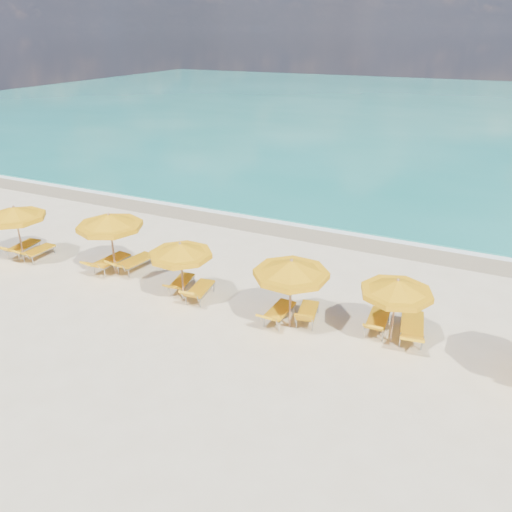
% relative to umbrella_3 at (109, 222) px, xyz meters
% --- Properties ---
extents(ground_plane, '(120.00, 120.00, 0.00)m').
position_rel_umbrella_3_xyz_m(ground_plane, '(5.19, -0.23, -2.04)').
color(ground_plane, beige).
extents(ocean, '(120.00, 80.00, 0.30)m').
position_rel_umbrella_3_xyz_m(ocean, '(5.19, 47.77, -2.04)').
color(ocean, '#15776D').
rests_on(ocean, ground).
extents(wet_sand_band, '(120.00, 2.60, 0.01)m').
position_rel_umbrella_3_xyz_m(wet_sand_band, '(5.19, 7.17, -2.04)').
color(wet_sand_band, tan).
rests_on(wet_sand_band, ground).
extents(foam_line, '(120.00, 1.20, 0.03)m').
position_rel_umbrella_3_xyz_m(foam_line, '(5.19, 7.97, -2.04)').
color(foam_line, white).
rests_on(foam_line, ground).
extents(whitecap_near, '(14.00, 0.36, 0.05)m').
position_rel_umbrella_3_xyz_m(whitecap_near, '(-0.81, 16.77, -2.04)').
color(whitecap_near, white).
rests_on(whitecap_near, ground).
extents(whitecap_far, '(18.00, 0.30, 0.05)m').
position_rel_umbrella_3_xyz_m(whitecap_far, '(13.19, 23.77, -2.04)').
color(whitecap_far, white).
rests_on(whitecap_far, ground).
extents(umbrella_2, '(2.78, 2.78, 2.27)m').
position_rel_umbrella_3_xyz_m(umbrella_2, '(-4.05, -0.61, -0.11)').
color(umbrella_2, '#AB7D55').
rests_on(umbrella_2, ground).
extents(umbrella_3, '(2.44, 2.44, 2.40)m').
position_rel_umbrella_3_xyz_m(umbrella_3, '(0.00, 0.00, 0.00)').
color(umbrella_3, '#AB7D55').
rests_on(umbrella_3, ground).
extents(umbrella_4, '(2.67, 2.67, 2.11)m').
position_rel_umbrella_3_xyz_m(umbrella_4, '(3.38, -0.61, -0.24)').
color(umbrella_4, '#AB7D55').
rests_on(umbrella_4, ground).
extents(umbrella_5, '(2.87, 2.87, 2.30)m').
position_rel_umbrella_3_xyz_m(umbrella_5, '(7.23, -0.64, -0.08)').
color(umbrella_5, '#AB7D55').
rests_on(umbrella_5, ground).
extents(umbrella_6, '(2.18, 2.18, 2.07)m').
position_rel_umbrella_3_xyz_m(umbrella_6, '(10.19, -0.14, -0.28)').
color(umbrella_6, '#AB7D55').
rests_on(umbrella_6, ground).
extents(lounger_2_left, '(0.78, 1.85, 0.78)m').
position_rel_umbrella_3_xyz_m(lounger_2_left, '(-4.49, -0.23, -1.82)').
color(lounger_2_left, '#A5A8AD').
rests_on(lounger_2_left, ground).
extents(lounger_2_right, '(0.60, 1.69, 0.72)m').
position_rel_umbrella_3_xyz_m(lounger_2_right, '(-3.66, -0.24, -1.84)').
color(lounger_2_right, '#A5A8AD').
rests_on(lounger_2_right, ground).
extents(lounger_3_left, '(0.84, 1.98, 0.75)m').
position_rel_umbrella_3_xyz_m(lounger_3_left, '(-0.37, 0.18, -1.82)').
color(lounger_3_left, '#A5A8AD').
rests_on(lounger_3_left, ground).
extents(lounger_3_right, '(0.95, 2.03, 0.79)m').
position_rel_umbrella_3_xyz_m(lounger_3_right, '(0.51, 0.52, -1.81)').
color(lounger_3_right, '#A5A8AD').
rests_on(lounger_3_right, ground).
extents(lounger_4_left, '(0.80, 1.68, 0.68)m').
position_rel_umbrella_3_xyz_m(lounger_4_left, '(2.94, -0.06, -1.85)').
color(lounger_4_left, '#A5A8AD').
rests_on(lounger_4_left, ground).
extents(lounger_4_right, '(0.77, 1.76, 0.79)m').
position_rel_umbrella_3_xyz_m(lounger_4_right, '(3.84, -0.32, -1.83)').
color(lounger_4_right, '#A5A8AD').
rests_on(lounger_4_right, ground).
extents(lounger_5_left, '(0.66, 1.78, 0.73)m').
position_rel_umbrella_3_xyz_m(lounger_5_left, '(6.80, -0.47, -1.83)').
color(lounger_5_left, '#A5A8AD').
rests_on(lounger_5_left, ground).
extents(lounger_5_right, '(0.81, 1.67, 0.79)m').
position_rel_umbrella_3_xyz_m(lounger_5_right, '(7.61, -0.12, -1.84)').
color(lounger_5_right, '#A5A8AD').
rests_on(lounger_5_right, ground).
extents(lounger_6_left, '(0.67, 1.78, 0.78)m').
position_rel_umbrella_3_xyz_m(lounger_6_left, '(9.69, 0.31, -1.83)').
color(lounger_6_left, '#A5A8AD').
rests_on(lounger_6_left, ground).
extents(lounger_6_right, '(0.94, 2.14, 0.74)m').
position_rel_umbrella_3_xyz_m(lounger_6_right, '(10.69, 0.36, -1.80)').
color(lounger_6_right, '#A5A8AD').
rests_on(lounger_6_right, ground).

